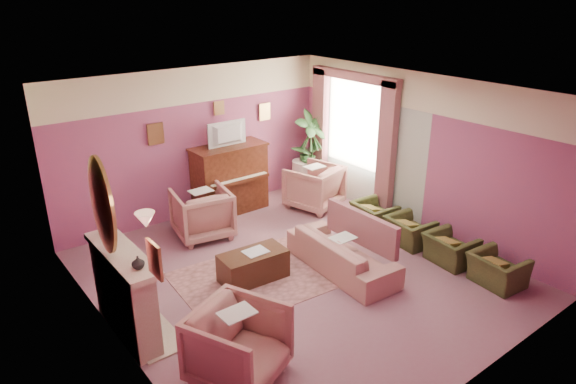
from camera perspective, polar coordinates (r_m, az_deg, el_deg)
floor at (r=8.02m, az=0.95°, el=-9.06°), size 5.50×6.00×0.01m
ceiling at (r=7.00m, az=1.10°, el=11.00°), size 5.50×6.00×0.01m
wall_back at (r=9.78m, az=-10.15°, el=5.39°), size 5.50×0.02×2.80m
wall_front at (r=5.63m, az=20.84°, el=-8.63°), size 5.50×0.02×2.80m
wall_left at (r=6.19m, az=-19.27°, el=-5.51°), size 0.02×6.00×2.80m
wall_right at (r=9.28m, az=14.38°, el=4.13°), size 0.02×6.00×2.80m
picture_rail_band at (r=9.53m, az=-10.56°, el=11.58°), size 5.50×0.01×0.65m
stripe_panel at (r=10.16m, az=8.42°, el=4.21°), size 0.01×3.00×2.15m
fireplace_surround at (r=6.81m, az=-17.68°, el=-10.89°), size 0.30×1.40×1.10m
fireplace_inset at (r=6.92m, az=-16.75°, el=-11.71°), size 0.18×0.72×0.68m
fire_ember at (r=7.03m, az=-16.28°, el=-12.84°), size 0.06×0.54×0.10m
mantel_shelf at (r=6.54m, az=-18.00°, el=-6.60°), size 0.40×1.55×0.07m
hearth at (r=7.16m, az=-15.65°, el=-14.07°), size 0.55×1.50×0.02m
mirror_frame at (r=6.22m, az=-19.92°, el=-1.41°), size 0.04×0.72×1.20m
mirror_glass at (r=6.23m, az=-19.71°, el=-1.36°), size 0.01×0.60×1.06m
sconce_shade at (r=5.26m, az=-15.57°, el=-3.01°), size 0.20×0.20×0.16m
piano at (r=9.98m, az=-6.48°, el=1.40°), size 1.40×0.60×1.30m
piano_keyshelf at (r=9.68m, az=-5.40°, el=1.22°), size 1.30×0.12×0.06m
piano_keys at (r=9.67m, az=-5.40°, el=1.44°), size 1.20×0.08×0.02m
piano_top at (r=9.77m, az=-6.64°, el=5.02°), size 1.45×0.65×0.04m
television at (r=9.65m, az=-6.56°, el=6.60°), size 0.80×0.12×0.48m
print_back_left at (r=9.33m, az=-14.50°, el=6.27°), size 0.30×0.03×0.38m
print_back_right at (r=10.44m, az=-2.62°, el=8.90°), size 0.26×0.03×0.34m
print_back_mid at (r=9.83m, az=-7.69°, el=9.24°), size 0.22×0.03×0.26m
print_left_wall at (r=5.05m, az=-14.62°, el=-7.29°), size 0.03×0.28×0.36m
window_blind at (r=10.14m, az=7.46°, el=7.89°), size 0.03×1.40×1.80m
curtain_left at (r=9.59m, az=10.90°, el=4.37°), size 0.16×0.34×2.60m
curtain_right at (r=10.83m, az=3.59°, el=6.75°), size 0.16×0.34×2.60m
pelmet at (r=9.91m, az=7.37°, el=12.65°), size 0.16×2.20×0.16m
mantel_plant at (r=6.94m, az=-19.73°, el=-3.55°), size 0.16×0.16×0.28m
mantel_vase at (r=6.07m, az=-16.32°, el=-7.52°), size 0.16×0.16×0.16m
area_rug at (r=7.95m, az=-2.90°, el=-9.33°), size 2.64×2.00×0.01m
coffee_table at (r=7.78m, az=-3.88°, el=-8.20°), size 1.03×0.57×0.45m
table_paper at (r=7.70m, az=-3.62°, el=-6.61°), size 0.35×0.28×0.01m
sofa at (r=7.97m, az=6.06°, el=-6.13°), size 0.65×1.95×0.79m
sofa_throw at (r=8.13m, az=8.16°, el=-4.00°), size 0.10×1.48×0.54m
floral_armchair_left at (r=9.07m, az=-9.53°, el=-2.08°), size 0.93×0.93×0.96m
floral_armchair_right at (r=10.14m, az=2.92°, el=0.83°), size 0.93×0.93×0.96m
floral_armchair_front at (r=5.91m, az=-5.54°, el=-16.21°), size 0.93×0.93×0.96m
olive_chair_a at (r=8.20m, az=22.30°, el=-7.54°), size 0.52×0.74×0.64m
olive_chair_b at (r=8.56m, az=17.62°, el=-5.60°), size 0.52×0.74×0.64m
olive_chair_c at (r=8.99m, az=13.38°, el=-3.79°), size 0.52×0.74×0.64m
olive_chair_d at (r=9.46m, az=9.56°, el=-2.14°), size 0.52×0.74×0.64m
side_table at (r=10.96m, az=1.81°, el=1.75°), size 0.52×0.52×0.70m
side_plant_big at (r=10.79m, az=1.85°, el=4.35°), size 0.30×0.30×0.34m
side_plant_small at (r=10.80m, az=2.68°, el=4.19°), size 0.16×0.16×0.28m
palm_pot at (r=11.01m, az=2.51°, el=0.84°), size 0.34×0.34×0.34m
palm_plant at (r=10.73m, az=2.59°, el=5.28°), size 0.76×0.76×1.44m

